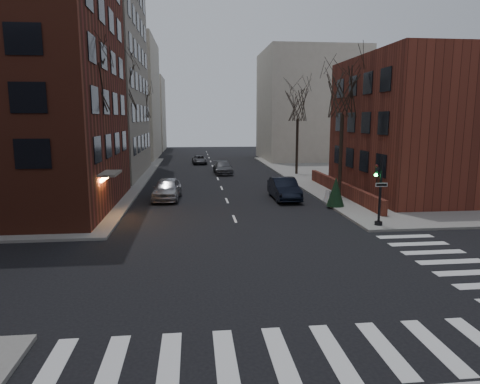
{
  "coord_description": "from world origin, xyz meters",
  "views": [
    {
      "loc": [
        -2.5,
        -13.81,
        6.19
      ],
      "look_at": [
        0.15,
        10.26,
        2.0
      ],
      "focal_mm": 32.0,
      "sensor_mm": 36.0,
      "label": 1
    }
  ],
  "objects_px": {
    "streetlamp_near": "(122,142)",
    "streetlamp_far": "(148,134)",
    "evergreen_shrub": "(336,192)",
    "tree_right_b": "(298,105)",
    "car_lane_gray": "(223,168)",
    "tree_left_b": "(120,87)",
    "traffic_signal": "(379,195)",
    "tree_left_a": "(88,80)",
    "car_lane_silver": "(167,189)",
    "tree_right_a": "(343,93)",
    "tree_left_c": "(140,103)",
    "car_lane_far": "(199,160)",
    "sandwich_board": "(329,196)",
    "parked_sedan": "(284,189)"
  },
  "relations": [
    {
      "from": "tree_left_a",
      "to": "sandwich_board",
      "type": "bearing_deg",
      "value": 7.12
    },
    {
      "from": "tree_left_a",
      "to": "tree_left_b",
      "type": "height_order",
      "value": "tree_left_b"
    },
    {
      "from": "tree_right_a",
      "to": "car_lane_silver",
      "type": "height_order",
      "value": "tree_right_a"
    },
    {
      "from": "tree_left_a",
      "to": "tree_left_c",
      "type": "relative_size",
      "value": 1.06
    },
    {
      "from": "tree_right_b",
      "to": "parked_sedan",
      "type": "bearing_deg",
      "value": -107.44
    },
    {
      "from": "tree_left_b",
      "to": "streetlamp_near",
      "type": "relative_size",
      "value": 1.72
    },
    {
      "from": "streetlamp_far",
      "to": "evergreen_shrub",
      "type": "height_order",
      "value": "streetlamp_far"
    },
    {
      "from": "traffic_signal",
      "to": "streetlamp_near",
      "type": "xyz_separation_m",
      "value": [
        -16.14,
        13.01,
        2.33
      ]
    },
    {
      "from": "tree_left_c",
      "to": "streetlamp_near",
      "type": "bearing_deg",
      "value": -88.09
    },
    {
      "from": "tree_left_b",
      "to": "streetlamp_far",
      "type": "relative_size",
      "value": 1.72
    },
    {
      "from": "streetlamp_near",
      "to": "car_lane_gray",
      "type": "bearing_deg",
      "value": 52.89
    },
    {
      "from": "parked_sedan",
      "to": "sandwich_board",
      "type": "distance_m",
      "value": 3.54
    },
    {
      "from": "tree_left_c",
      "to": "sandwich_board",
      "type": "height_order",
      "value": "tree_left_c"
    },
    {
      "from": "parked_sedan",
      "to": "car_lane_far",
      "type": "height_order",
      "value": "parked_sedan"
    },
    {
      "from": "tree_right_a",
      "to": "tree_left_c",
      "type": "bearing_deg",
      "value": 128.66
    },
    {
      "from": "traffic_signal",
      "to": "tree_left_b",
      "type": "relative_size",
      "value": 0.37
    },
    {
      "from": "tree_left_a",
      "to": "streetlamp_near",
      "type": "distance_m",
      "value": 9.07
    },
    {
      "from": "tree_left_a",
      "to": "car_lane_far",
      "type": "bearing_deg",
      "value": 76.9
    },
    {
      "from": "tree_left_c",
      "to": "streetlamp_near",
      "type": "xyz_separation_m",
      "value": [
        0.6,
        -18.0,
        -3.79
      ]
    },
    {
      "from": "tree_right_b",
      "to": "sandwich_board",
      "type": "distance_m",
      "value": 17.52
    },
    {
      "from": "car_lane_silver",
      "to": "tree_left_b",
      "type": "bearing_deg",
      "value": 124.98
    },
    {
      "from": "sandwich_board",
      "to": "evergreen_shrub",
      "type": "relative_size",
      "value": 0.41
    },
    {
      "from": "streetlamp_near",
      "to": "car_lane_silver",
      "type": "height_order",
      "value": "streetlamp_near"
    },
    {
      "from": "tree_right_b",
      "to": "car_lane_gray",
      "type": "distance_m",
      "value": 10.73
    },
    {
      "from": "tree_right_a",
      "to": "streetlamp_far",
      "type": "height_order",
      "value": "tree_right_a"
    },
    {
      "from": "tree_left_b",
      "to": "tree_left_a",
      "type": "bearing_deg",
      "value": -90.0
    },
    {
      "from": "car_lane_far",
      "to": "tree_left_c",
      "type": "bearing_deg",
      "value": -149.86
    },
    {
      "from": "tree_left_a",
      "to": "car_lane_gray",
      "type": "height_order",
      "value": "tree_left_a"
    },
    {
      "from": "tree_left_a",
      "to": "tree_left_b",
      "type": "xyz_separation_m",
      "value": [
        0.0,
        12.0,
        0.44
      ]
    },
    {
      "from": "tree_right_b",
      "to": "streetlamp_near",
      "type": "relative_size",
      "value": 1.46
    },
    {
      "from": "streetlamp_near",
      "to": "streetlamp_far",
      "type": "bearing_deg",
      "value": 90.0
    },
    {
      "from": "tree_left_b",
      "to": "car_lane_far",
      "type": "distance_m",
      "value": 21.7
    },
    {
      "from": "tree_right_b",
      "to": "sandwich_board",
      "type": "height_order",
      "value": "tree_right_b"
    },
    {
      "from": "tree_right_b",
      "to": "parked_sedan",
      "type": "distance_m",
      "value": 16.1
    },
    {
      "from": "tree_left_c",
      "to": "tree_right_b",
      "type": "height_order",
      "value": "tree_left_c"
    },
    {
      "from": "streetlamp_near",
      "to": "sandwich_board",
      "type": "bearing_deg",
      "value": -21.13
    },
    {
      "from": "traffic_signal",
      "to": "car_lane_silver",
      "type": "bearing_deg",
      "value": 141.35
    },
    {
      "from": "tree_left_a",
      "to": "tree_left_b",
      "type": "relative_size",
      "value": 0.95
    },
    {
      "from": "tree_left_a",
      "to": "car_lane_silver",
      "type": "xyz_separation_m",
      "value": [
        4.26,
        4.97,
        -7.64
      ]
    },
    {
      "from": "tree_left_b",
      "to": "tree_right_b",
      "type": "distance_m",
      "value": 18.64
    },
    {
      "from": "traffic_signal",
      "to": "car_lane_gray",
      "type": "distance_m",
      "value": 25.93
    },
    {
      "from": "streetlamp_near",
      "to": "evergreen_shrub",
      "type": "distance_m",
      "value": 17.49
    },
    {
      "from": "traffic_signal",
      "to": "tree_right_b",
      "type": "relative_size",
      "value": 0.44
    },
    {
      "from": "tree_left_a",
      "to": "sandwich_board",
      "type": "xyz_separation_m",
      "value": [
        16.1,
        2.01,
        -7.9
      ]
    },
    {
      "from": "tree_right_a",
      "to": "streetlamp_far",
      "type": "xyz_separation_m",
      "value": [
        -17.0,
        24.0,
        -3.79
      ]
    },
    {
      "from": "sandwich_board",
      "to": "traffic_signal",
      "type": "bearing_deg",
      "value": -95.48
    },
    {
      "from": "tree_right_a",
      "to": "tree_right_b",
      "type": "relative_size",
      "value": 1.06
    },
    {
      "from": "traffic_signal",
      "to": "car_lane_far",
      "type": "height_order",
      "value": "traffic_signal"
    },
    {
      "from": "tree_right_a",
      "to": "sandwich_board",
      "type": "bearing_deg",
      "value": -127.01
    },
    {
      "from": "tree_left_b",
      "to": "tree_right_a",
      "type": "relative_size",
      "value": 1.11
    }
  ]
}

